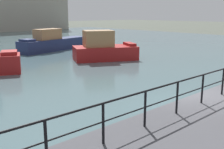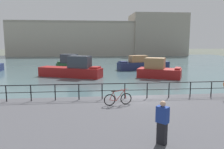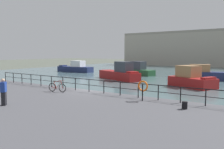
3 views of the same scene
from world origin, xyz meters
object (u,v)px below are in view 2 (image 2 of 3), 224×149
(moored_green_narrowboat, at_px, (72,63))
(standing_person, at_px, (162,122))
(harbor_building, at_px, (118,38))
(moored_white_yacht, at_px, (73,70))
(moored_harbor_tender, at_px, (158,70))
(moored_cabin_cruiser, at_px, (142,64))
(parked_bicycle, at_px, (118,99))

(moored_green_narrowboat, bearing_deg, standing_person, 118.89)
(harbor_building, xyz_separation_m, moored_green_narrowboat, (-12.63, -37.90, -4.70))
(moored_white_yacht, relative_size, moored_harbor_tender, 1.43)
(moored_white_yacht, bearing_deg, moored_cabin_cruiser, 55.47)
(moored_green_narrowboat, xyz_separation_m, moored_harbor_tender, (11.93, -10.00, -0.03))
(harbor_building, xyz_separation_m, parked_bicycle, (-7.92, -62.66, -4.47))
(harbor_building, bearing_deg, moored_harbor_tender, -90.83)
(parked_bicycle, bearing_deg, moored_white_yacht, 93.26)
(moored_green_narrowboat, bearing_deg, harbor_building, -90.27)
(moored_green_narrowboat, bearing_deg, moored_white_yacht, 113.44)
(moored_green_narrowboat, xyz_separation_m, parked_bicycle, (4.70, -24.76, 0.23))
(moored_harbor_tender, relative_size, parked_bicycle, 3.46)
(moored_green_narrowboat, bearing_deg, moored_cabin_cruiser, -169.22)
(moored_cabin_cruiser, distance_m, parked_bicycle, 24.31)
(moored_green_narrowboat, relative_size, moored_harbor_tender, 0.95)
(moored_harbor_tender, bearing_deg, moored_green_narrowboat, 166.42)
(parked_bicycle, bearing_deg, moored_harbor_tender, 53.70)
(harbor_building, height_order, moored_white_yacht, harbor_building)
(moored_green_narrowboat, distance_m, moored_harbor_tender, 15.57)
(harbor_building, bearing_deg, standing_person, -95.82)
(parked_bicycle, distance_m, standing_person, 5.43)
(harbor_building, bearing_deg, moored_green_narrowboat, -108.43)
(moored_harbor_tender, height_order, parked_bicycle, moored_harbor_tender)
(moored_green_narrowboat, height_order, moored_harbor_tender, moored_harbor_tender)
(moored_green_narrowboat, relative_size, moored_cabin_cruiser, 0.63)
(moored_white_yacht, bearing_deg, moored_green_narrowboat, 119.08)
(moored_cabin_cruiser, bearing_deg, harbor_building, -104.76)
(moored_cabin_cruiser, bearing_deg, parked_bicycle, 59.27)
(moored_harbor_tender, xyz_separation_m, standing_person, (-6.23, -20.08, 0.74))
(harbor_building, xyz_separation_m, standing_person, (-6.93, -67.98, -4.00))
(moored_harbor_tender, bearing_deg, standing_person, -80.85)
(standing_person, bearing_deg, moored_white_yacht, -119.94)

